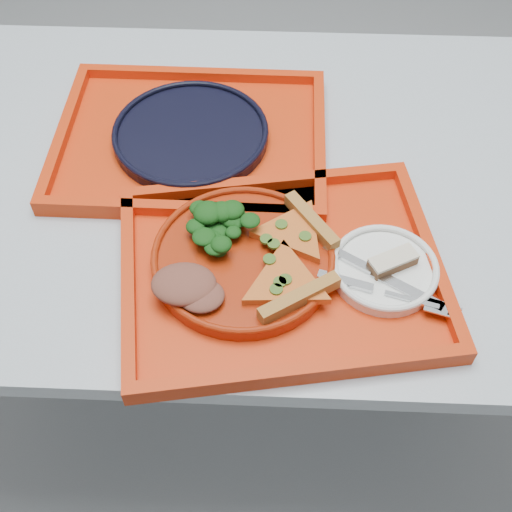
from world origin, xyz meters
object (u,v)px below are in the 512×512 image
dessert_bar (393,261)px  tray_main (281,273)px  navy_plate (191,135)px  tray_far (192,142)px  dinner_plate (243,260)px

dessert_bar → tray_main: bearing=153.7°
tray_main → navy_plate: 0.31m
tray_far → dessert_bar: (0.31, -0.27, 0.03)m
tray_main → navy_plate: size_ratio=1.73×
tray_main → tray_far: same height
tray_far → dessert_bar: bearing=-39.9°
tray_main → navy_plate: navy_plate is taller
navy_plate → dessert_bar: dessert_bar is taller
tray_far → navy_plate: (0.00, 0.00, 0.01)m
tray_main → dessert_bar: bearing=-8.2°
dinner_plate → navy_plate: (-0.10, 0.26, -0.00)m
navy_plate → dessert_bar: 0.41m
dinner_plate → dessert_bar: bearing=-1.6°
tray_far → tray_main: bearing=-59.2°
tray_main → dinner_plate: size_ratio=1.73×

